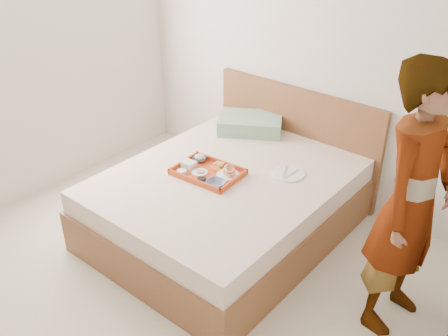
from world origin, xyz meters
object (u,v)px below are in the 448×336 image
(tray, at_px, (208,172))
(dinner_plate, at_px, (288,174))
(bed, at_px, (227,203))
(person, at_px, (412,204))

(tray, xyz_separation_m, dinner_plate, (0.48, 0.40, -0.02))
(bed, distance_m, person, 1.53)
(tray, height_order, dinner_plate, tray)
(bed, distance_m, dinner_plate, 0.54)
(person, bearing_deg, dinner_plate, 79.16)
(bed, height_order, dinner_plate, dinner_plate)
(bed, xyz_separation_m, dinner_plate, (0.36, 0.30, 0.27))
(bed, height_order, tray, tray)
(bed, relative_size, tray, 3.98)
(bed, relative_size, dinner_plate, 7.99)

